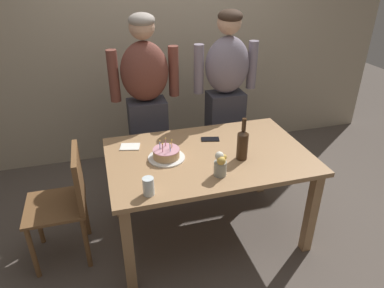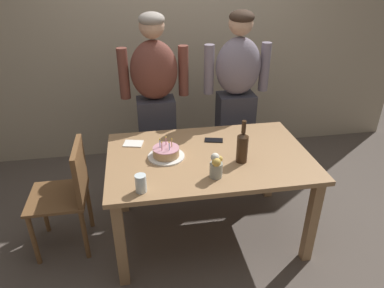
{
  "view_description": "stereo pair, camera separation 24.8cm",
  "coord_description": "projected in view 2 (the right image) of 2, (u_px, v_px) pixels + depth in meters",
  "views": [
    {
      "loc": [
        -0.74,
        -2.15,
        2.04
      ],
      "look_at": [
        -0.13,
        0.01,
        0.84
      ],
      "focal_mm": 32.82,
      "sensor_mm": 36.0,
      "label": 1
    },
    {
      "loc": [
        -0.5,
        -2.21,
        2.04
      ],
      "look_at": [
        -0.13,
        0.01,
        0.84
      ],
      "focal_mm": 32.82,
      "sensor_mm": 36.0,
      "label": 2
    }
  ],
  "objects": [
    {
      "name": "person_woman_cardigan",
      "position": [
        236.0,
        99.0,
        3.27
      ],
      "size": [
        0.61,
        0.27,
        1.66
      ],
      "rotation": [
        0.0,
        0.0,
        3.14
      ],
      "color": "#33333D",
      "rests_on": "ground_plane"
    },
    {
      "name": "cell_phone",
      "position": [
        214.0,
        140.0,
        2.81
      ],
      "size": [
        0.16,
        0.1,
        0.01
      ],
      "primitive_type": "cube",
      "rotation": [
        0.0,
        0.0,
        -0.24
      ],
      "color": "black",
      "rests_on": "dining_table"
    },
    {
      "name": "dining_chair",
      "position": [
        69.0,
        189.0,
        2.6
      ],
      "size": [
        0.42,
        0.42,
        0.87
      ],
      "rotation": [
        0.0,
        0.0,
        -1.57
      ],
      "color": "brown",
      "rests_on": "ground_plane"
    },
    {
      "name": "flower_vase",
      "position": [
        216.0,
        166.0,
        2.31
      ],
      "size": [
        0.09,
        0.1,
        0.18
      ],
      "color": "#999E93",
      "rests_on": "dining_table"
    },
    {
      "name": "ground_plane",
      "position": [
        207.0,
        231.0,
        2.96
      ],
      "size": [
        10.0,
        10.0,
        0.0
      ],
      "primitive_type": "plane",
      "color": "#564C44"
    },
    {
      "name": "back_wall",
      "position": [
        180.0,
        37.0,
        3.69
      ],
      "size": [
        5.2,
        0.1,
        2.6
      ],
      "primitive_type": "cube",
      "color": "tan",
      "rests_on": "ground_plane"
    },
    {
      "name": "wine_bottle",
      "position": [
        242.0,
        146.0,
        2.47
      ],
      "size": [
        0.08,
        0.08,
        0.32
      ],
      "color": "#382314",
      "rests_on": "dining_table"
    },
    {
      "name": "water_glass_near",
      "position": [
        141.0,
        183.0,
        2.18
      ],
      "size": [
        0.07,
        0.07,
        0.12
      ],
      "primitive_type": "cylinder",
      "color": "silver",
      "rests_on": "dining_table"
    },
    {
      "name": "dining_table",
      "position": [
        209.0,
        166.0,
        2.65
      ],
      "size": [
        1.5,
        0.96,
        0.74
      ],
      "color": "#A37A51",
      "rests_on": "ground_plane"
    },
    {
      "name": "birthday_cake",
      "position": [
        166.0,
        153.0,
        2.57
      ],
      "size": [
        0.27,
        0.27,
        0.15
      ],
      "color": "white",
      "rests_on": "dining_table"
    },
    {
      "name": "person_man_bearded",
      "position": [
        156.0,
        104.0,
        3.16
      ],
      "size": [
        0.61,
        0.27,
        1.66
      ],
      "rotation": [
        0.0,
        0.0,
        3.14
      ],
      "color": "#33333D",
      "rests_on": "ground_plane"
    },
    {
      "name": "napkin_stack",
      "position": [
        133.0,
        144.0,
        2.76
      ],
      "size": [
        0.17,
        0.14,
        0.01
      ],
      "primitive_type": "cube",
      "rotation": [
        0.0,
        0.0,
        -0.24
      ],
      "color": "white",
      "rests_on": "dining_table"
    }
  ]
}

